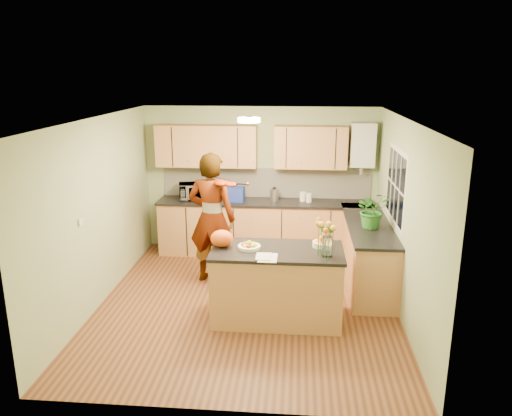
{
  "coord_description": "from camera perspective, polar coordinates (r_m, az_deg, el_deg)",
  "views": [
    {
      "loc": [
        0.65,
        -6.21,
        3.09
      ],
      "look_at": [
        0.07,
        0.5,
        1.22
      ],
      "focal_mm": 35.0,
      "sensor_mm": 36.0,
      "label": 1
    }
  ],
  "objects": [
    {
      "name": "splashback",
      "position": [
        8.67,
        1.15,
        2.93
      ],
      "size": [
        3.6,
        0.02,
        0.52
      ],
      "primitive_type": "cube",
      "color": "silver",
      "rests_on": "back_counter"
    },
    {
      "name": "papers",
      "position": [
        5.93,
        1.35,
        -5.68
      ],
      "size": [
        0.22,
        0.3,
        0.01
      ],
      "primitive_type": "cube",
      "color": "silver",
      "rests_on": "peninsula_island"
    },
    {
      "name": "jar_white",
      "position": [
        8.42,
        6.07,
        1.17
      ],
      "size": [
        0.11,
        0.11,
        0.15
      ],
      "primitive_type": "cylinder",
      "rotation": [
        0.0,
        0.0,
        -0.15
      ],
      "color": "silver",
      "rests_on": "back_counter"
    },
    {
      "name": "blue_box",
      "position": [
        8.46,
        -2.38,
        1.63
      ],
      "size": [
        0.32,
        0.25,
        0.24
      ],
      "primitive_type": "cube",
      "rotation": [
        0.0,
        0.0,
        -0.1
      ],
      "color": "navy",
      "rests_on": "back_counter"
    },
    {
      "name": "right_counter",
      "position": [
        7.61,
        12.57,
        -5.01
      ],
      "size": [
        0.62,
        2.24,
        0.94
      ],
      "color": "#B57F48",
      "rests_on": "floor"
    },
    {
      "name": "light_switch",
      "position": [
        6.45,
        -19.43,
        -1.49
      ],
      "size": [
        0.02,
        0.09,
        0.09
      ],
      "primitive_type": "cube",
      "color": "silver",
      "rests_on": "wall_left"
    },
    {
      "name": "upper_cabinets",
      "position": [
        8.43,
        -0.79,
        7.06
      ],
      "size": [
        3.2,
        0.34,
        0.7
      ],
      "color": "#B57F48",
      "rests_on": "wall_back"
    },
    {
      "name": "peninsula_island",
      "position": [
        6.38,
        2.4,
        -8.71
      ],
      "size": [
        1.64,
        0.84,
        0.94
      ],
      "color": "#B57F48",
      "rests_on": "floor"
    },
    {
      "name": "ceiling_lamp",
      "position": [
        6.58,
        -0.81,
        10.03
      ],
      "size": [
        0.3,
        0.3,
        0.07
      ],
      "color": "#FFEABF",
      "rests_on": "ceiling"
    },
    {
      "name": "violin",
      "position": [
        6.97,
        -3.87,
        2.89
      ],
      "size": [
        0.68,
        0.59,
        0.17
      ],
      "primitive_type": null,
      "rotation": [
        0.17,
        0.0,
        -0.61
      ],
      "color": "#501205",
      "rests_on": "violinist"
    },
    {
      "name": "violinist",
      "position": [
        7.36,
        -5.07,
        -1.19
      ],
      "size": [
        0.79,
        0.6,
        1.96
      ],
      "primitive_type": "imported",
      "rotation": [
        0.0,
        0.0,
        2.95
      ],
      "color": "#DA9F85",
      "rests_on": "floor"
    },
    {
      "name": "wall_left",
      "position": [
        7.0,
        -17.54,
        -0.46
      ],
      "size": [
        0.02,
        4.5,
        2.5
      ],
      "primitive_type": "cube",
      "color": "#9AAF7D",
      "rests_on": "floor"
    },
    {
      "name": "flower_vase",
      "position": [
        5.93,
        8.22,
        -2.26
      ],
      "size": [
        0.29,
        0.29,
        0.54
      ],
      "rotation": [
        0.0,
        0.0,
        -0.43
      ],
      "color": "silver",
      "rests_on": "peninsula_island"
    },
    {
      "name": "wall_right",
      "position": [
        6.62,
        16.47,
        -1.27
      ],
      "size": [
        0.02,
        4.5,
        2.5
      ],
      "primitive_type": "cube",
      "color": "#9AAF7D",
      "rests_on": "floor"
    },
    {
      "name": "orange_bowl",
      "position": [
        6.33,
        7.51,
        -3.93
      ],
      "size": [
        0.23,
        0.23,
        0.13
      ],
      "color": "#FBF0C9",
      "rests_on": "peninsula_island"
    },
    {
      "name": "ceiling",
      "position": [
        6.27,
        -1.09,
        10.12
      ],
      "size": [
        4.0,
        4.5,
        0.02
      ],
      "primitive_type": "cube",
      "color": "silver",
      "rests_on": "wall_back"
    },
    {
      "name": "microwave",
      "position": [
        8.62,
        -7.11,
        1.91
      ],
      "size": [
        0.57,
        0.45,
        0.28
      ],
      "primitive_type": "imported",
      "rotation": [
        0.0,
        0.0,
        0.25
      ],
      "color": "silver",
      "rests_on": "back_counter"
    },
    {
      "name": "window_right",
      "position": [
        7.11,
        15.67,
        2.43
      ],
      "size": [
        0.01,
        1.3,
        1.05
      ],
      "color": "silver",
      "rests_on": "wall_right"
    },
    {
      "name": "orange_bag",
      "position": [
        6.28,
        -3.92,
        -3.49
      ],
      "size": [
        0.36,
        0.33,
        0.22
      ],
      "primitive_type": "ellipsoid",
      "rotation": [
        0.0,
        0.0,
        0.38
      ],
      "color": "#EB5613",
      "rests_on": "peninsula_island"
    },
    {
      "name": "floor",
      "position": [
        6.97,
        -0.98,
        -10.8
      ],
      "size": [
        4.5,
        4.5,
        0.0
      ],
      "primitive_type": "plane",
      "color": "#532C17",
      "rests_on": "ground"
    },
    {
      "name": "wall_front",
      "position": [
        4.42,
        -4.06,
        -9.14
      ],
      "size": [
        4.0,
        0.02,
        2.5
      ],
      "primitive_type": "cube",
      "color": "#9AAF7D",
      "rests_on": "floor"
    },
    {
      "name": "wall_back",
      "position": [
        8.68,
        0.49,
        3.29
      ],
      "size": [
        4.0,
        0.02,
        2.5
      ],
      "primitive_type": "cube",
      "color": "#9AAF7D",
      "rests_on": "floor"
    },
    {
      "name": "jar_cream",
      "position": [
        8.47,
        5.37,
        1.3
      ],
      "size": [
        0.12,
        0.12,
        0.16
      ],
      "primitive_type": "cylinder",
      "rotation": [
        0.0,
        0.0,
        0.19
      ],
      "color": "#FBF0C9",
      "rests_on": "back_counter"
    },
    {
      "name": "fruit_dish",
      "position": [
        6.21,
        -0.78,
        -4.32
      ],
      "size": [
        0.28,
        0.28,
        0.1
      ],
      "color": "#FBF0C9",
      "rests_on": "peninsula_island"
    },
    {
      "name": "potted_plant",
      "position": [
        7.15,
        13.16,
        -0.19
      ],
      "size": [
        0.59,
        0.56,
        0.53
      ],
      "primitive_type": "imported",
      "rotation": [
        0.0,
        0.0,
        0.37
      ],
      "color": "#2B6E24",
      "rests_on": "right_counter"
    },
    {
      "name": "kettle",
      "position": [
        8.46,
        2.11,
        1.59
      ],
      "size": [
        0.15,
        0.15,
        0.28
      ],
      "rotation": [
        0.0,
        0.0,
        -0.03
      ],
      "color": "#BABBBF",
      "rests_on": "back_counter"
    },
    {
      "name": "back_counter",
      "position": [
        8.59,
        0.99,
        -2.23
      ],
      "size": [
        3.64,
        0.62,
        0.94
      ],
      "color": "#B57F48",
      "rests_on": "floor"
    },
    {
      "name": "boiler",
      "position": [
        8.45,
        12.08,
        7.07
      ],
      "size": [
        0.4,
        0.3,
        0.86
      ],
      "color": "silver",
      "rests_on": "wall_back"
    }
  ]
}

